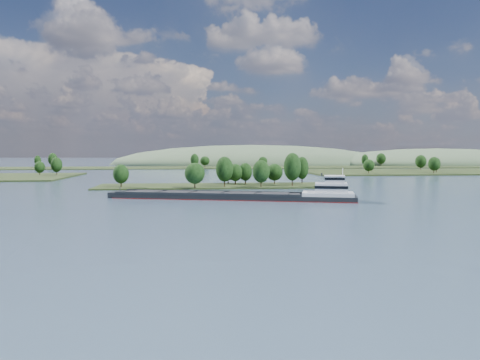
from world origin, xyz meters
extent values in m
plane|color=#394B62|center=(0.00, 120.00, 0.00)|extent=(1800.00, 1800.00, 0.00)
cube|color=black|center=(0.00, 180.00, 0.00)|extent=(100.00, 30.00, 1.20)
cylinder|color=black|center=(19.18, 167.67, 2.44)|extent=(0.50, 0.50, 3.68)
ellipsoid|color=black|center=(19.18, 167.67, 7.11)|extent=(7.24, 7.24, 9.46)
cylinder|color=black|center=(7.17, 189.53, 2.16)|extent=(0.50, 0.50, 3.12)
ellipsoid|color=black|center=(7.17, 189.53, 6.12)|extent=(8.40, 8.40, 8.02)
cylinder|color=black|center=(4.30, 171.63, 2.67)|extent=(0.50, 0.50, 4.15)
ellipsoid|color=black|center=(4.30, 171.63, 7.95)|extent=(7.33, 7.33, 10.66)
cylinder|color=black|center=(9.88, 182.80, 2.11)|extent=(0.50, 0.50, 3.03)
ellipsoid|color=black|center=(9.88, 182.80, 5.96)|extent=(6.62, 6.62, 7.79)
cylinder|color=black|center=(-8.13, 166.14, 2.27)|extent=(0.50, 0.50, 3.34)
ellipsoid|color=black|center=(-8.13, 166.14, 6.52)|extent=(8.27, 8.27, 8.59)
cylinder|color=black|center=(-38.44, 173.19, 2.15)|extent=(0.50, 0.50, 3.10)
ellipsoid|color=black|center=(-38.44, 173.19, 6.08)|extent=(6.59, 6.59, 7.96)
cylinder|color=black|center=(14.47, 183.87, 2.18)|extent=(0.50, 0.50, 3.16)
ellipsoid|color=black|center=(14.47, 183.87, 6.19)|extent=(6.13, 6.13, 8.12)
cylinder|color=black|center=(40.93, 186.51, 2.61)|extent=(0.50, 0.50, 4.02)
ellipsoid|color=black|center=(40.93, 186.51, 7.72)|extent=(6.04, 6.04, 10.34)
cylinder|color=black|center=(33.26, 172.06, 2.92)|extent=(0.50, 0.50, 4.64)
ellipsoid|color=black|center=(33.26, 172.06, 8.82)|extent=(7.49, 7.49, 11.94)
cylinder|color=black|center=(27.87, 184.91, 2.11)|extent=(0.50, 0.50, 3.01)
ellipsoid|color=black|center=(27.87, 184.91, 5.93)|extent=(7.54, 7.54, 7.74)
cylinder|color=black|center=(-91.68, 271.70, 2.57)|extent=(0.50, 0.50, 3.53)
ellipsoid|color=black|center=(-91.68, 271.70, 7.06)|extent=(6.87, 6.87, 9.08)
cylinder|color=black|center=(-101.29, 270.52, 2.18)|extent=(0.50, 0.50, 2.75)
ellipsoid|color=black|center=(-101.29, 270.52, 5.68)|extent=(6.25, 6.25, 7.08)
cylinder|color=black|center=(104.80, 269.57, 2.31)|extent=(0.50, 0.50, 3.01)
ellipsoid|color=black|center=(104.80, 269.57, 6.14)|extent=(7.25, 7.25, 7.75)
cylinder|color=black|center=(148.34, 268.09, 2.57)|extent=(0.50, 0.50, 3.55)
ellipsoid|color=black|center=(148.34, 268.09, 7.08)|extent=(7.40, 7.40, 9.12)
cylinder|color=black|center=(155.99, 278.94, 2.45)|extent=(0.50, 0.50, 3.29)
ellipsoid|color=black|center=(155.99, 278.94, 6.64)|extent=(5.28, 5.28, 8.47)
cylinder|color=black|center=(163.69, 316.14, 2.69)|extent=(0.50, 0.50, 3.79)
ellipsoid|color=black|center=(163.69, 316.14, 7.51)|extent=(8.23, 8.23, 9.74)
cube|color=black|center=(0.00, 400.00, 0.00)|extent=(900.00, 60.00, 1.20)
cylinder|color=black|center=(-142.31, 396.43, 2.37)|extent=(0.50, 0.50, 3.55)
ellipsoid|color=black|center=(-142.31, 396.43, 6.89)|extent=(5.70, 5.70, 9.13)
cylinder|color=black|center=(144.74, 381.94, 2.52)|extent=(0.50, 0.50, 3.84)
ellipsoid|color=black|center=(144.74, 381.94, 7.41)|extent=(6.03, 6.03, 9.88)
cylinder|color=black|center=(2.21, 404.10, 2.22)|extent=(0.50, 0.50, 3.23)
ellipsoid|color=black|center=(2.21, 404.10, 6.33)|extent=(8.76, 8.76, 8.31)
cylinder|color=black|center=(174.10, 416.45, 2.65)|extent=(0.50, 0.50, 4.09)
ellipsoid|color=black|center=(174.10, 416.45, 7.85)|extent=(9.16, 9.16, 10.52)
cylinder|color=black|center=(-130.08, 397.46, 2.72)|extent=(0.50, 0.50, 4.24)
ellipsoid|color=black|center=(-130.08, 397.46, 8.11)|extent=(7.82, 7.82, 10.90)
cylinder|color=black|center=(53.80, 391.22, 2.16)|extent=(0.50, 0.50, 3.13)
ellipsoid|color=black|center=(53.80, 391.22, 6.14)|extent=(8.07, 8.07, 8.05)
cylinder|color=black|center=(-7.21, 381.26, 2.63)|extent=(0.50, 0.50, 4.06)
ellipsoid|color=black|center=(-7.21, 381.26, 7.80)|extent=(7.15, 7.15, 10.45)
ellipsoid|color=#41563B|center=(260.00, 470.00, 0.00)|extent=(260.00, 140.00, 36.00)
ellipsoid|color=#41563B|center=(60.00, 500.00, 0.00)|extent=(320.00, 160.00, 44.00)
cube|color=black|center=(3.80, 127.07, 0.49)|extent=(78.29, 31.18, 2.16)
cube|color=maroon|center=(3.80, 127.07, 0.05)|extent=(78.54, 31.43, 0.25)
cube|color=black|center=(-2.43, 133.87, 1.87)|extent=(58.68, 17.22, 0.79)
cube|color=black|center=(-5.09, 124.61, 1.87)|extent=(58.68, 17.22, 0.79)
cube|color=black|center=(-3.76, 129.24, 1.72)|extent=(59.13, 24.80, 0.29)
cube|color=black|center=(-24.54, 135.22, 2.02)|extent=(10.73, 10.19, 0.34)
cube|color=black|center=(-14.15, 132.23, 2.02)|extent=(10.73, 10.19, 0.34)
cube|color=black|center=(-3.76, 129.24, 2.02)|extent=(10.73, 10.19, 0.34)
cube|color=black|center=(6.63, 126.25, 2.02)|extent=(10.73, 10.19, 0.34)
cube|color=black|center=(17.02, 123.26, 2.02)|extent=(10.73, 10.19, 0.34)
cube|color=black|center=(-34.46, 138.07, 0.88)|extent=(5.28, 9.32, 1.97)
cylinder|color=black|center=(-33.52, 137.80, 2.26)|extent=(0.29, 0.29, 2.16)
cube|color=silver|center=(33.08, 118.64, 2.16)|extent=(17.72, 13.42, 1.18)
cube|color=silver|center=(34.03, 118.37, 4.13)|extent=(11.62, 10.27, 2.95)
cube|color=black|center=(34.03, 118.37, 4.52)|extent=(11.86, 10.52, 0.88)
cube|color=silver|center=(34.97, 118.10, 6.68)|extent=(7.30, 7.30, 2.16)
cube|color=black|center=(34.97, 118.10, 7.08)|extent=(7.54, 7.54, 0.79)
cube|color=silver|center=(34.97, 118.10, 7.86)|extent=(7.78, 7.78, 0.20)
cylinder|color=silver|center=(37.34, 117.42, 9.04)|extent=(0.24, 0.24, 2.56)
cylinder|color=black|center=(32.01, 122.02, 8.06)|extent=(0.61, 0.61, 1.18)
camera|label=1|loc=(-8.96, -23.27, 15.77)|focal=35.00mm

